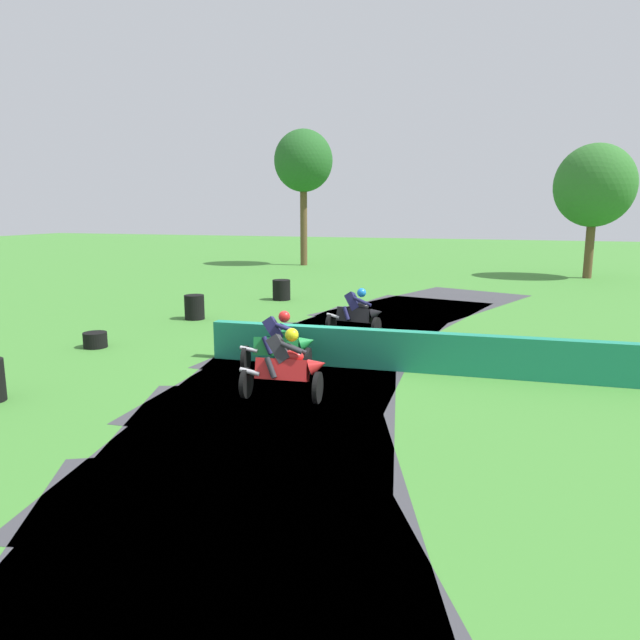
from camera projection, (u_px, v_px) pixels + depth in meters
ground_plane at (310, 364)px, 13.77m from camera, size 120.00×120.00×0.00m
track_asphalt at (347, 366)px, 13.54m from camera, size 9.04×29.39×0.01m
safety_barrier at (584, 362)px, 12.15m from camera, size 16.56×1.00×0.90m
motorcycle_lead_black at (357, 313)px, 16.75m from camera, size 1.71×0.95×1.43m
motorcycle_chase_green at (280, 344)px, 12.93m from camera, size 1.67×0.96×1.43m
motorcycle_trailing_red at (286, 366)px, 11.11m from camera, size 1.68×0.88×1.43m
tire_stack_near at (281, 290)px, 23.33m from camera, size 0.71×0.71×0.80m
tire_stack_mid_a at (194, 307)px, 19.25m from camera, size 0.64×0.64×0.80m
tire_stack_mid_b at (95, 340)px, 15.35m from camera, size 0.61×0.61×0.40m
tree_far_left at (303, 162)px, 36.64m from camera, size 3.65×3.65×8.43m
tree_far_right at (595, 186)px, 29.90m from camera, size 3.99×3.99×6.83m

